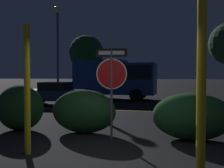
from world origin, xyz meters
TOP-DOWN VIEW (x-y plane):
  - ground_plane at (0.00, 0.00)m, footprint 260.00×260.00m
  - road_center_stripe at (0.00, 7.34)m, footprint 42.39×0.12m
  - stop_sign at (-0.27, 1.82)m, footprint 0.82×0.13m
  - yellow_pole_left at (-1.78, 0.22)m, footprint 0.13×0.13m
  - yellow_pole_right at (1.68, -0.56)m, footprint 0.14×0.14m
  - hedge_bush_1 at (-3.27, 2.28)m, footprint 1.49×1.12m
  - hedge_bush_2 at (-1.23, 2.37)m, footprint 1.94×0.88m
  - hedge_bush_3 at (1.82, 2.19)m, footprint 2.07×1.11m
  - passing_car_2 at (-5.20, 8.79)m, footprint 4.01×1.84m
  - delivery_truck at (-2.31, 12.99)m, footprint 5.92×2.70m
  - street_lamp at (-6.51, 12.23)m, footprint 0.48×0.48m
  - tree_0 at (-5.97, 17.18)m, footprint 3.13×3.13m

SIDE VIEW (x-z plane):
  - ground_plane at x=0.00m, z-range 0.00..0.00m
  - road_center_stripe at x=0.00m, z-range 0.00..0.01m
  - hedge_bush_3 at x=1.82m, z-range 0.00..1.25m
  - hedge_bush_2 at x=-1.23m, z-range 0.00..1.29m
  - passing_car_2 at x=-5.20m, z-range 0.01..1.35m
  - hedge_bush_1 at x=-3.27m, z-range 0.00..1.41m
  - yellow_pole_left at x=-1.78m, z-range 0.00..2.79m
  - delivery_truck at x=-2.31m, z-range 0.17..3.00m
  - yellow_pole_right at x=1.68m, z-range 0.00..3.35m
  - stop_sign at x=-0.27m, z-range 0.50..2.93m
  - tree_0 at x=-5.97m, z-range 1.11..6.50m
  - street_lamp at x=-6.51m, z-range 1.12..7.83m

